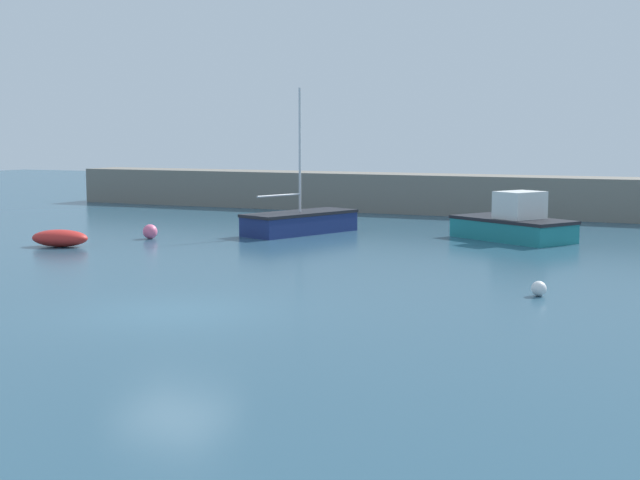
% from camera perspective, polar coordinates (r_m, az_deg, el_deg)
% --- Properties ---
extents(ground_plane, '(120.00, 120.00, 0.20)m').
position_cam_1_polar(ground_plane, '(19.99, -9.36, -4.90)').
color(ground_plane, '#284C60').
extents(harbor_breakwater, '(45.42, 2.75, 1.93)m').
position_cam_1_polar(harbor_breakwater, '(44.05, 10.08, 2.85)').
color(harbor_breakwater, slate).
rests_on(harbor_breakwater, ground_plane).
extents(sailboat_tall_mast, '(3.35, 5.26, 5.71)m').
position_cam_1_polar(sailboat_tall_mast, '(35.27, -1.29, 1.16)').
color(sailboat_tall_mast, navy).
rests_on(sailboat_tall_mast, ground_plane).
extents(dinghy_near_pier, '(2.21, 1.49, 0.60)m').
position_cam_1_polar(dinghy_near_pier, '(32.43, -16.31, 0.11)').
color(dinghy_near_pier, red).
rests_on(dinghy_near_pier, ground_plane).
extents(cabin_cruiser_white, '(5.02, 4.15, 1.83)m').
position_cam_1_polar(cabin_cruiser_white, '(33.78, 12.31, 1.02)').
color(cabin_cruiser_white, teal).
rests_on(cabin_cruiser_white, ground_plane).
extents(mooring_buoy_pink, '(0.55, 0.55, 0.55)m').
position_cam_1_polar(mooring_buoy_pink, '(34.06, -10.82, 0.53)').
color(mooring_buoy_pink, '#EA668C').
rests_on(mooring_buoy_pink, ground_plane).
extents(mooring_buoy_white, '(0.37, 0.37, 0.37)m').
position_cam_1_polar(mooring_buoy_white, '(22.33, 13.83, -3.03)').
color(mooring_buoy_white, white).
rests_on(mooring_buoy_white, ground_plane).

